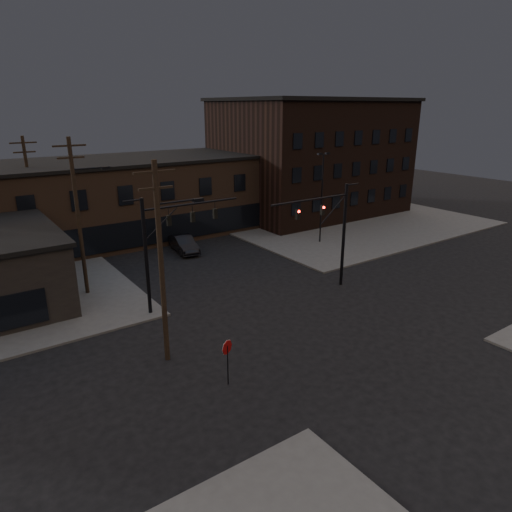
{
  "coord_description": "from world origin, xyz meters",
  "views": [
    {
      "loc": [
        -18.31,
        -19.16,
        13.46
      ],
      "look_at": [
        -0.97,
        5.56,
        3.5
      ],
      "focal_mm": 32.0,
      "sensor_mm": 36.0,
      "label": 1
    }
  ],
  "objects_px": {
    "parked_car_lot_a": "(302,220)",
    "parked_car_lot_b": "(311,213)",
    "stop_sign": "(227,352)",
    "traffic_signal_near": "(333,226)",
    "traffic_signal_far": "(164,240)",
    "car_crossing": "(184,244)"
  },
  "relations": [
    {
      "from": "traffic_signal_near",
      "to": "traffic_signal_far",
      "type": "bearing_deg",
      "value": 163.83
    },
    {
      "from": "stop_sign",
      "to": "parked_car_lot_a",
      "type": "xyz_separation_m",
      "value": [
        23.84,
        22.07,
        -0.99
      ]
    },
    {
      "from": "traffic_signal_far",
      "to": "stop_sign",
      "type": "bearing_deg",
      "value": -97.32
    },
    {
      "from": "parked_car_lot_b",
      "to": "car_crossing",
      "type": "relative_size",
      "value": 0.99
    },
    {
      "from": "traffic_signal_near",
      "to": "stop_sign",
      "type": "bearing_deg",
      "value": -154.1
    },
    {
      "from": "parked_car_lot_a",
      "to": "stop_sign",
      "type": "bearing_deg",
      "value": 118.77
    },
    {
      "from": "parked_car_lot_a",
      "to": "parked_car_lot_b",
      "type": "distance_m",
      "value": 3.94
    },
    {
      "from": "traffic_signal_near",
      "to": "traffic_signal_far",
      "type": "height_order",
      "value": "same"
    },
    {
      "from": "traffic_signal_far",
      "to": "car_crossing",
      "type": "height_order",
      "value": "traffic_signal_far"
    },
    {
      "from": "traffic_signal_near",
      "to": "parked_car_lot_a",
      "type": "relative_size",
      "value": 1.93
    },
    {
      "from": "parked_car_lot_a",
      "to": "car_crossing",
      "type": "height_order",
      "value": "car_crossing"
    },
    {
      "from": "stop_sign",
      "to": "parked_car_lot_b",
      "type": "xyz_separation_m",
      "value": [
        27.09,
        24.31,
        -1.0
      ]
    },
    {
      "from": "car_crossing",
      "to": "stop_sign",
      "type": "bearing_deg",
      "value": -103.45
    },
    {
      "from": "stop_sign",
      "to": "parked_car_lot_a",
      "type": "height_order",
      "value": "stop_sign"
    },
    {
      "from": "traffic_signal_near",
      "to": "stop_sign",
      "type": "xyz_separation_m",
      "value": [
        -13.36,
        -6.49,
        -3.09
      ]
    },
    {
      "from": "traffic_signal_near",
      "to": "parked_car_lot_b",
      "type": "xyz_separation_m",
      "value": [
        13.73,
        17.82,
        -4.09
      ]
    },
    {
      "from": "traffic_signal_near",
      "to": "parked_car_lot_b",
      "type": "relative_size",
      "value": 1.68
    },
    {
      "from": "parked_car_lot_a",
      "to": "parked_car_lot_b",
      "type": "relative_size",
      "value": 0.87
    },
    {
      "from": "parked_car_lot_a",
      "to": "traffic_signal_far",
      "type": "bearing_deg",
      "value": 104.16
    },
    {
      "from": "traffic_signal_far",
      "to": "parked_car_lot_a",
      "type": "height_order",
      "value": "traffic_signal_far"
    },
    {
      "from": "traffic_signal_far",
      "to": "stop_sign",
      "type": "relative_size",
      "value": 3.23
    },
    {
      "from": "car_crossing",
      "to": "traffic_signal_near",
      "type": "bearing_deg",
      "value": -63.13
    }
  ]
}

